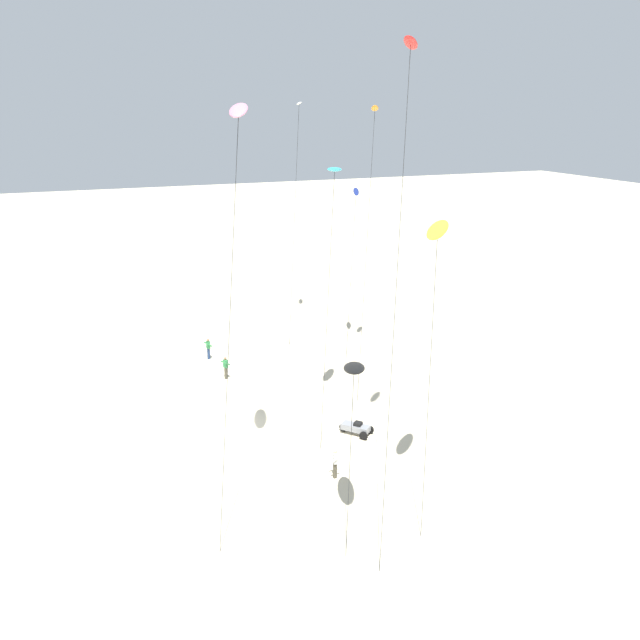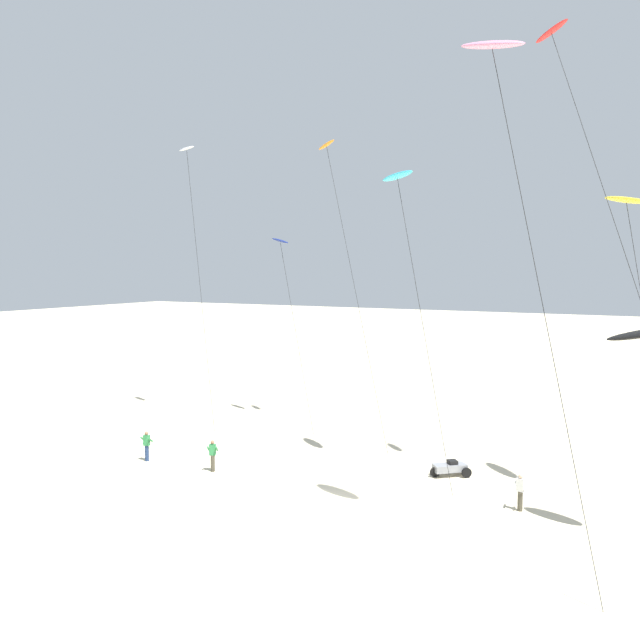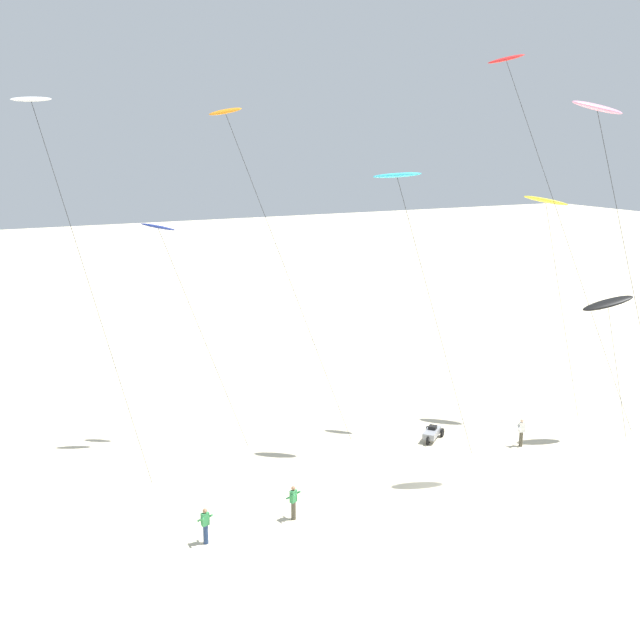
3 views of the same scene
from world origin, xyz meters
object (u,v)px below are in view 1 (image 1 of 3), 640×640
(kite_navy, at_px, (356,196))
(kite_flyer_nearest, at_px, (335,463))
(kite_pink, at_px, (238,114))
(beach_buggy, at_px, (356,428))
(kite_white, at_px, (299,113))
(kite_cyan, at_px, (334,173))
(kite_red, at_px, (410,58))
(kite_orange, at_px, (374,117))
(kite_black, at_px, (354,369))
(kite_yellow, at_px, (438,233))
(kite_flyer_middle, at_px, (208,348))
(kite_flyer_furthest, at_px, (226,367))

(kite_navy, bearing_deg, kite_flyer_nearest, -27.39)
(kite_pink, relative_size, beach_buggy, 9.79)
(kite_white, height_order, kite_flyer_nearest, kite_white)
(kite_white, bearing_deg, kite_navy, 20.79)
(kite_cyan, bearing_deg, kite_red, 3.59)
(kite_cyan, relative_size, kite_white, 0.81)
(kite_orange, distance_m, kite_black, 23.40)
(kite_navy, bearing_deg, kite_orange, -7.64)
(kite_yellow, relative_size, beach_buggy, 7.21)
(kite_white, xyz_separation_m, kite_black, (28.80, -8.15, -10.10))
(kite_flyer_nearest, height_order, beach_buggy, kite_flyer_nearest)
(kite_yellow, distance_m, kite_flyer_middle, 27.07)
(kite_orange, xyz_separation_m, kite_flyer_middle, (-5.58, -11.13, -17.23))
(kite_navy, bearing_deg, kite_black, -24.85)
(kite_cyan, distance_m, kite_red, 9.34)
(kite_yellow, bearing_deg, kite_black, -77.07)
(kite_navy, xyz_separation_m, kite_black, (22.64, -10.49, -4.07))
(kite_cyan, bearing_deg, kite_flyer_middle, -157.84)
(kite_pink, distance_m, kite_flyer_nearest, 18.16)
(kite_red, distance_m, kite_orange, 15.76)
(kite_white, height_order, kite_black, kite_white)
(kite_flyer_furthest, bearing_deg, kite_pink, -9.09)
(kite_flyer_nearest, bearing_deg, kite_flyer_furthest, -172.33)
(kite_flyer_middle, bearing_deg, kite_flyer_furthest, 3.72)
(kite_cyan, xyz_separation_m, kite_pink, (6.32, -7.22, 3.28))
(kite_white, distance_m, kite_flyer_nearest, 30.56)
(kite_cyan, bearing_deg, beach_buggy, 5.56)
(kite_yellow, xyz_separation_m, kite_flyer_furthest, (-18.93, -5.29, -12.67))
(kite_orange, height_order, kite_white, kite_white)
(kite_white, bearing_deg, kite_pink, -25.83)
(kite_navy, bearing_deg, kite_flyer_furthest, -76.67)
(kite_white, distance_m, kite_flyer_furthest, 21.51)
(kite_cyan, distance_m, kite_flyer_nearest, 16.17)
(kite_red, xyz_separation_m, kite_flyer_furthest, (-15.75, -5.34, -19.99))
(kite_black, height_order, beach_buggy, kite_black)
(kite_white, bearing_deg, kite_orange, 10.16)
(kite_navy, distance_m, beach_buggy, 19.33)
(kite_flyer_middle, relative_size, kite_flyer_furthest, 1.00)
(kite_red, bearing_deg, kite_black, -46.70)
(kite_orange, height_order, kite_black, kite_orange)
(kite_red, bearing_deg, kite_cyan, -176.41)
(kite_red, height_order, kite_yellow, kite_red)
(kite_pink, bearing_deg, kite_navy, 141.67)
(kite_black, xyz_separation_m, kite_flyer_middle, (-24.28, -1.17, -7.30))
(kite_pink, xyz_separation_m, kite_red, (1.09, 7.69, 2.38))
(kite_red, xyz_separation_m, beach_buggy, (-4.48, -0.18, -20.45))
(kite_red, height_order, kite_orange, kite_red)
(kite_red, distance_m, beach_buggy, 20.94)
(kite_flyer_nearest, bearing_deg, beach_buggy, 142.28)
(kite_flyer_middle, distance_m, beach_buggy, 16.54)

